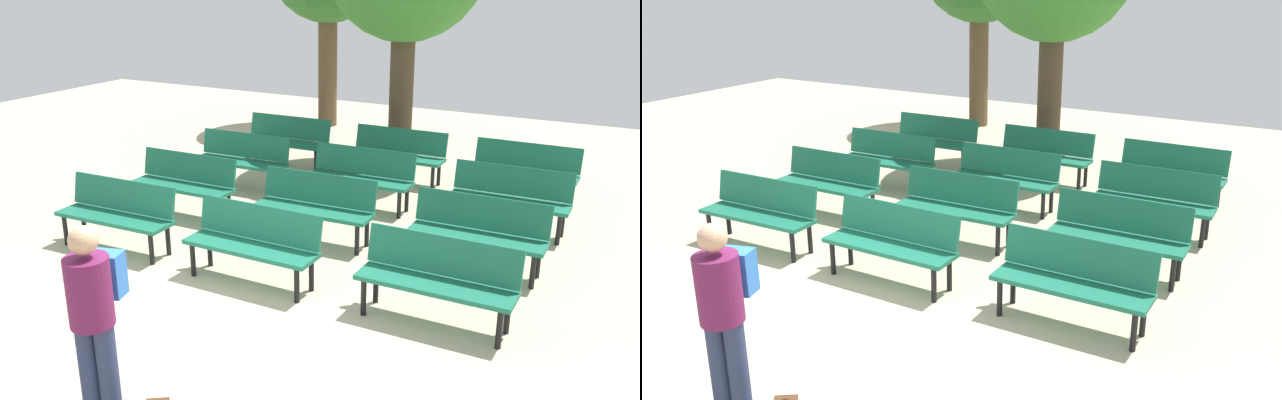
% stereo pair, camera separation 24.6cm
% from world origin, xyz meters
% --- Properties ---
extents(ground_plane, '(24.00, 24.00, 0.00)m').
position_xyz_m(ground_plane, '(0.00, 0.00, 0.00)').
color(ground_plane, '#BCAD8E').
extents(bench_r0_c0, '(1.61, 0.53, 0.87)m').
position_xyz_m(bench_r0_c0, '(-2.13, 1.57, 0.50)').
color(bench_r0_c0, '#19664C').
rests_on(bench_r0_c0, ground_plane).
extents(bench_r0_c1, '(1.60, 0.50, 0.87)m').
position_xyz_m(bench_r0_c1, '(-0.07, 1.57, 0.50)').
color(bench_r0_c1, '#19664C').
rests_on(bench_r0_c1, ground_plane).
extents(bench_r0_c2, '(1.60, 0.49, 0.87)m').
position_xyz_m(bench_r0_c2, '(2.07, 1.64, 0.50)').
color(bench_r0_c2, '#19664C').
rests_on(bench_r0_c2, ground_plane).
extents(bench_r1_c0, '(1.61, 0.51, 0.87)m').
position_xyz_m(bench_r1_c0, '(-2.20, 2.99, 0.50)').
color(bench_r1_c0, '#19664C').
rests_on(bench_r1_c0, ground_plane).
extents(bench_r1_c1, '(1.62, 0.53, 0.87)m').
position_xyz_m(bench_r1_c1, '(-0.05, 2.99, 0.50)').
color(bench_r1_c1, '#19664C').
rests_on(bench_r1_c1, ground_plane).
extents(bench_r1_c2, '(1.61, 0.50, 0.87)m').
position_xyz_m(bench_r1_c2, '(2.08, 3.08, 0.50)').
color(bench_r1_c2, '#19664C').
rests_on(bench_r1_c2, ground_plane).
extents(bench_r2_c0, '(1.62, 0.54, 0.87)m').
position_xyz_m(bench_r2_c0, '(-2.19, 4.44, 0.50)').
color(bench_r2_c0, '#19664C').
rests_on(bench_r2_c0, ground_plane).
extents(bench_r2_c1, '(1.61, 0.52, 0.87)m').
position_xyz_m(bench_r2_c1, '(-0.08, 4.48, 0.50)').
color(bench_r2_c1, '#19664C').
rests_on(bench_r2_c1, ground_plane).
extents(bench_r2_c2, '(1.61, 0.51, 0.87)m').
position_xyz_m(bench_r2_c2, '(2.11, 4.53, 0.50)').
color(bench_r2_c2, '#19664C').
rests_on(bench_r2_c2, ground_plane).
extents(bench_r3_c0, '(1.61, 0.53, 0.87)m').
position_xyz_m(bench_r3_c0, '(-2.22, 5.91, 0.50)').
color(bench_r3_c0, '#19664C').
rests_on(bench_r3_c0, ground_plane).
extents(bench_r3_c1, '(1.60, 0.50, 0.87)m').
position_xyz_m(bench_r3_c1, '(-0.08, 5.93, 0.50)').
color(bench_r3_c1, '#19664C').
rests_on(bench_r3_c1, ground_plane).
extents(bench_r3_c2, '(1.60, 0.49, 0.87)m').
position_xyz_m(bench_r3_c2, '(2.00, 5.94, 0.50)').
color(bench_r3_c2, '#19664C').
rests_on(bench_r3_c2, ground_plane).
extents(visitor_with_backpack, '(0.45, 0.59, 1.65)m').
position_xyz_m(visitor_with_backpack, '(0.25, -1.10, 0.94)').
color(visitor_with_backpack, navy).
rests_on(visitor_with_backpack, ground_plane).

